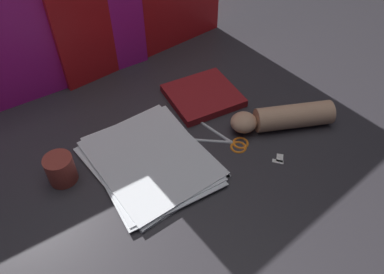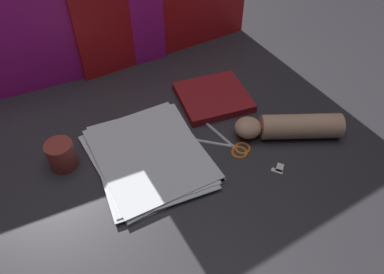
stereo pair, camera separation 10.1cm
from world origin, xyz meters
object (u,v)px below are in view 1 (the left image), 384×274
at_px(book_closed, 203,96).
at_px(mug, 61,169).
at_px(paper_stack, 151,160).
at_px(scissors, 229,141).
at_px(hand_forearm, 283,117).

xyz_separation_m(book_closed, mug, (-0.49, -0.05, 0.03)).
distance_m(paper_stack, scissors, 0.23).
distance_m(book_closed, scissors, 0.21).
distance_m(paper_stack, mug, 0.23).
distance_m(paper_stack, book_closed, 0.31).
distance_m(scissors, mug, 0.46).
relative_size(paper_stack, scissors, 2.14).
xyz_separation_m(paper_stack, hand_forearm, (0.39, -0.11, 0.03)).
height_order(book_closed, hand_forearm, hand_forearm).
distance_m(scissors, hand_forearm, 0.18).
relative_size(book_closed, hand_forearm, 0.78).
bearing_deg(paper_stack, book_closed, 25.84).
distance_m(book_closed, hand_forearm, 0.27).
bearing_deg(mug, book_closed, 6.05).
height_order(scissors, mug, mug).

